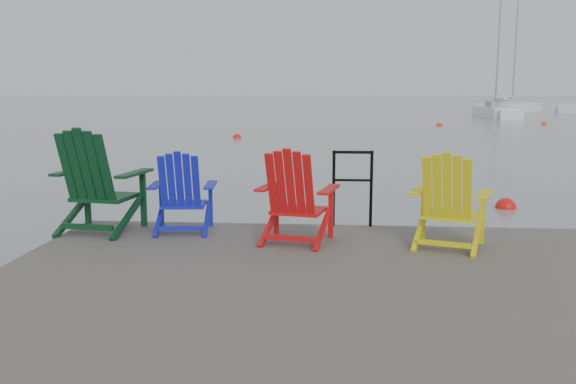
# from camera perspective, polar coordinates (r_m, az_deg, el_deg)

# --- Properties ---
(ground) EXTENTS (400.00, 400.00, 0.00)m
(ground) POSITION_cam_1_polar(r_m,az_deg,el_deg) (5.11, 3.68, -14.73)
(ground) COLOR slate
(ground) RESTS_ON ground
(dock) EXTENTS (6.00, 5.00, 1.40)m
(dock) POSITION_cam_1_polar(r_m,az_deg,el_deg) (4.98, 3.73, -11.09)
(dock) COLOR #2A2825
(dock) RESTS_ON ground
(handrail) EXTENTS (0.48, 0.04, 0.90)m
(handrail) POSITION_cam_1_polar(r_m,az_deg,el_deg) (7.19, 6.05, 1.04)
(handrail) COLOR black
(handrail) RESTS_ON dock
(chair_green) EXTENTS (1.02, 0.95, 1.16)m
(chair_green) POSITION_cam_1_polar(r_m,az_deg,el_deg) (7.17, -17.43, 0.99)
(chair_green) COLOR black
(chair_green) RESTS_ON dock
(chair_blue) EXTENTS (0.79, 0.74, 0.92)m
(chair_blue) POSITION_cam_1_polar(r_m,az_deg,el_deg) (6.95, -9.88, -0.01)
(chair_blue) COLOR #1117B2
(chair_blue) RESTS_ON dock
(chair_red) EXTENTS (0.90, 0.85, 0.99)m
(chair_red) POSITION_cam_1_polar(r_m,az_deg,el_deg) (6.37, 0.67, -0.39)
(chair_red) COLOR red
(chair_red) RESTS_ON dock
(chair_yellow) EXTENTS (0.92, 0.88, 0.98)m
(chair_yellow) POSITION_cam_1_polar(r_m,az_deg,el_deg) (6.36, 14.82, -0.79)
(chair_yellow) COLOR #D3CB0B
(chair_yellow) RESTS_ON dock
(sailboat_near) EXTENTS (2.13, 7.68, 10.66)m
(sailboat_near) POSITION_cam_1_polar(r_m,az_deg,el_deg) (48.88, 18.89, 7.03)
(sailboat_near) COLOR silver
(sailboat_near) RESTS_ON ground
(sailboat_mid) EXTENTS (7.99, 8.99, 13.07)m
(sailboat_mid) POSITION_cam_1_polar(r_m,az_deg,el_deg) (62.20, 20.01, 7.40)
(sailboat_mid) COLOR silver
(sailboat_mid) RESTS_ON ground
(buoy_a) EXTENTS (0.37, 0.37, 0.37)m
(buoy_a) POSITION_cam_1_polar(r_m,az_deg,el_deg) (11.61, 19.69, -1.42)
(buoy_a) COLOR red
(buoy_a) RESTS_ON ground
(buoy_b) EXTENTS (0.36, 0.36, 0.36)m
(buoy_b) POSITION_cam_1_polar(r_m,az_deg,el_deg) (26.85, -4.79, 5.06)
(buoy_b) COLOR red
(buoy_b) RESTS_ON ground
(buoy_c) EXTENTS (0.34, 0.34, 0.34)m
(buoy_c) POSITION_cam_1_polar(r_m,az_deg,el_deg) (40.39, 22.87, 5.85)
(buoy_c) COLOR red
(buoy_c) RESTS_ON ground
(buoy_d) EXTENTS (0.36, 0.36, 0.36)m
(buoy_d) POSITION_cam_1_polar(r_m,az_deg,el_deg) (36.80, 13.99, 6.03)
(buoy_d) COLOR red
(buoy_d) RESTS_ON ground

